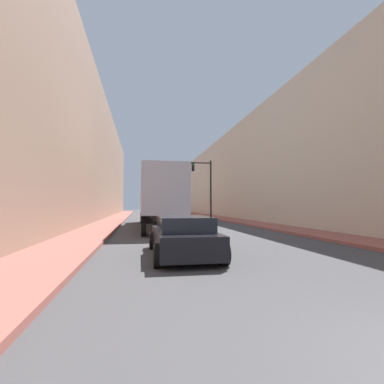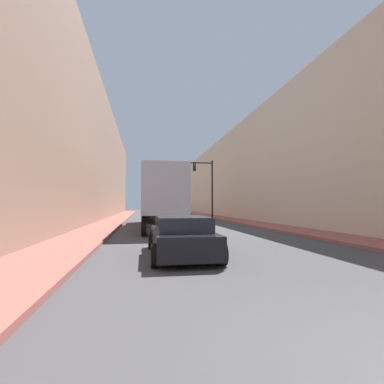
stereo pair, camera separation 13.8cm
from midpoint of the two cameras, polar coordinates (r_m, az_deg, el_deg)
sidewalk_right at (r=33.24m, az=6.42°, el=-5.13°), size 2.36×80.00×0.15m
sidewalk_left at (r=32.02m, az=-14.84°, el=-5.17°), size 2.36×80.00×0.15m
building_right at (r=34.80m, az=13.01°, el=3.68°), size 6.00×80.00×10.64m
building_left at (r=33.02m, az=-22.01°, el=6.83°), size 6.00×80.00×13.73m
semi_truck at (r=22.00m, az=-6.75°, el=-1.03°), size 2.45×14.45×3.82m
sedan_car at (r=9.71m, az=-2.19°, el=-8.48°), size 2.01×4.61×1.28m
traffic_signal_gantry at (r=34.32m, az=1.13°, el=2.59°), size 6.35×0.35×6.75m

